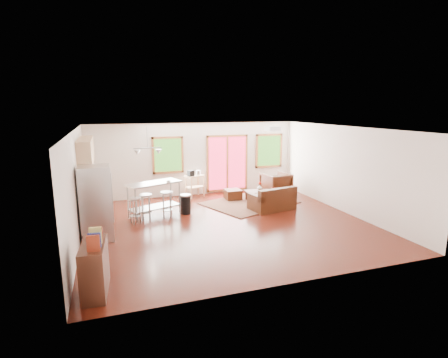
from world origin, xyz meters
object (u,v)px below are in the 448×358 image
object	(u,v)px
armchair	(276,183)
kitchen_cart	(194,179)
refrigerator	(96,203)
coffee_table	(258,192)
loveseat	(273,201)
island	(154,193)
ottoman	(233,195)
rug	(250,203)

from	to	relation	value
armchair	kitchen_cart	world-z (taller)	kitchen_cart
armchair	refrigerator	distance (m)	6.50
coffee_table	kitchen_cart	world-z (taller)	kitchen_cart
loveseat	island	world-z (taller)	island
armchair	kitchen_cart	bearing A→B (deg)	-23.40
refrigerator	ottoman	bearing A→B (deg)	27.52
loveseat	armchair	bearing A→B (deg)	49.88
rug	ottoman	world-z (taller)	ottoman
loveseat	kitchen_cart	xyz separation A→B (m)	(-1.93, 2.30, 0.38)
coffee_table	armchair	distance (m)	1.00
refrigerator	coffee_table	bearing A→B (deg)	19.65
coffee_table	island	distance (m)	3.63
armchair	refrigerator	xyz separation A→B (m)	(-6.00, -2.44, 0.44)
island	ottoman	bearing A→B (deg)	19.02
kitchen_cart	coffee_table	bearing A→B (deg)	-31.86
loveseat	kitchen_cart	world-z (taller)	kitchen_cart
loveseat	island	xyz separation A→B (m)	(-3.57, 0.56, 0.40)
coffee_table	armchair	size ratio (longest dim) A/B	0.99
coffee_table	kitchen_cart	distance (m)	2.31
coffee_table	refrigerator	xyz separation A→B (m)	(-5.13, -1.99, 0.60)
island	kitchen_cart	size ratio (longest dim) A/B	1.73
ottoman	rug	bearing A→B (deg)	-59.57
rug	coffee_table	xyz separation A→B (m)	(0.40, 0.19, 0.29)
loveseat	coffee_table	xyz separation A→B (m)	(0.01, 1.10, 0.02)
loveseat	coffee_table	world-z (taller)	loveseat
island	armchair	bearing A→B (deg)	12.50
rug	kitchen_cart	xyz separation A→B (m)	(-1.54, 1.40, 0.66)
rug	kitchen_cart	distance (m)	2.18
loveseat	rug	bearing A→B (deg)	103.04
loveseat	armchair	size ratio (longest dim) A/B	1.62
loveseat	ottoman	world-z (taller)	loveseat
refrigerator	island	world-z (taller)	refrigerator
coffee_table	armchair	bearing A→B (deg)	27.39
loveseat	kitchen_cart	bearing A→B (deg)	119.58
armchair	island	size ratio (longest dim) A/B	0.54
coffee_table	rug	bearing A→B (deg)	-154.03
ottoman	refrigerator	xyz separation A→B (m)	(-4.36, -2.42, 0.73)
island	kitchen_cart	bearing A→B (deg)	46.79
rug	refrigerator	size ratio (longest dim) A/B	1.53
coffee_table	refrigerator	bearing A→B (deg)	-158.81
rug	armchair	distance (m)	1.50
rug	ottoman	bearing A→B (deg)	120.43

